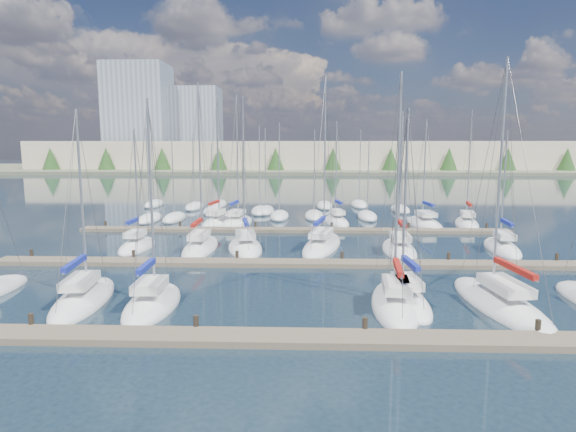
{
  "coord_description": "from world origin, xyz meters",
  "views": [
    {
      "loc": [
        1.12,
        -18.79,
        8.88
      ],
      "look_at": [
        0.0,
        14.0,
        4.0
      ],
      "focal_mm": 30.0,
      "sensor_mm": 36.0,
      "label": 1
    }
  ],
  "objects_px": {
    "sailboat_j": "(245,247)",
    "sailboat_i": "(200,247)",
    "sailboat_q": "(424,224)",
    "sailboat_r": "(467,224)",
    "sailboat_l": "(399,250)",
    "sailboat_o": "(237,222)",
    "sailboat_m": "(502,248)",
    "sailboat_p": "(336,221)",
    "sailboat_b": "(84,299)",
    "sailboat_c": "(153,304)",
    "sailboat_e": "(405,300)",
    "sailboat_n": "(217,222)",
    "sailboat_k": "(322,245)",
    "sailboat_f": "(499,303)",
    "sailboat_d": "(395,304)",
    "sailboat_h": "(137,246)"
  },
  "relations": [
    {
      "from": "sailboat_o",
      "to": "sailboat_k",
      "type": "bearing_deg",
      "value": -45.97
    },
    {
      "from": "sailboat_d",
      "to": "sailboat_m",
      "type": "distance_m",
      "value": 19.03
    },
    {
      "from": "sailboat_f",
      "to": "sailboat_k",
      "type": "height_order",
      "value": "sailboat_k"
    },
    {
      "from": "sailboat_i",
      "to": "sailboat_k",
      "type": "bearing_deg",
      "value": 6.17
    },
    {
      "from": "sailboat_j",
      "to": "sailboat_i",
      "type": "xyz_separation_m",
      "value": [
        -3.82,
        -0.25,
        0.01
      ]
    },
    {
      "from": "sailboat_f",
      "to": "sailboat_b",
      "type": "relative_size",
      "value": 1.23
    },
    {
      "from": "sailboat_b",
      "to": "sailboat_k",
      "type": "xyz_separation_m",
      "value": [
        14.11,
        15.3,
        0.01
      ]
    },
    {
      "from": "sailboat_d",
      "to": "sailboat_e",
      "type": "height_order",
      "value": "sailboat_d"
    },
    {
      "from": "sailboat_l",
      "to": "sailboat_r",
      "type": "distance_m",
      "value": 16.99
    },
    {
      "from": "sailboat_m",
      "to": "sailboat_l",
      "type": "relative_size",
      "value": 0.88
    },
    {
      "from": "sailboat_o",
      "to": "sailboat_c",
      "type": "xyz_separation_m",
      "value": [
        -0.75,
        -28.1,
        -0.01
      ]
    },
    {
      "from": "sailboat_l",
      "to": "sailboat_q",
      "type": "xyz_separation_m",
      "value": [
        5.41,
        13.58,
        -0.01
      ]
    },
    {
      "from": "sailboat_f",
      "to": "sailboat_r",
      "type": "height_order",
      "value": "sailboat_f"
    },
    {
      "from": "sailboat_e",
      "to": "sailboat_p",
      "type": "bearing_deg",
      "value": 89.89
    },
    {
      "from": "sailboat_m",
      "to": "sailboat_l",
      "type": "distance_m",
      "value": 8.93
    },
    {
      "from": "sailboat_c",
      "to": "sailboat_e",
      "type": "distance_m",
      "value": 14.12
    },
    {
      "from": "sailboat_o",
      "to": "sailboat_m",
      "type": "bearing_deg",
      "value": -20.65
    },
    {
      "from": "sailboat_f",
      "to": "sailboat_d",
      "type": "bearing_deg",
      "value": 177.05
    },
    {
      "from": "sailboat_l",
      "to": "sailboat_p",
      "type": "relative_size",
      "value": 1.01
    },
    {
      "from": "sailboat_p",
      "to": "sailboat_j",
      "type": "bearing_deg",
      "value": -131.22
    },
    {
      "from": "sailboat_n",
      "to": "sailboat_m",
      "type": "bearing_deg",
      "value": -18.23
    },
    {
      "from": "sailboat_n",
      "to": "sailboat_q",
      "type": "relative_size",
      "value": 1.21
    },
    {
      "from": "sailboat_j",
      "to": "sailboat_h",
      "type": "relative_size",
      "value": 1.24
    },
    {
      "from": "sailboat_i",
      "to": "sailboat_r",
      "type": "distance_m",
      "value": 30.08
    },
    {
      "from": "sailboat_d",
      "to": "sailboat_i",
      "type": "xyz_separation_m",
      "value": [
        -13.9,
        14.27,
        0.01
      ]
    },
    {
      "from": "sailboat_j",
      "to": "sailboat_o",
      "type": "height_order",
      "value": "sailboat_o"
    },
    {
      "from": "sailboat_r",
      "to": "sailboat_l",
      "type": "bearing_deg",
      "value": -114.88
    },
    {
      "from": "sailboat_d",
      "to": "sailboat_k",
      "type": "bearing_deg",
      "value": 108.1
    },
    {
      "from": "sailboat_n",
      "to": "sailboat_h",
      "type": "relative_size",
      "value": 1.37
    },
    {
      "from": "sailboat_k",
      "to": "sailboat_b",
      "type": "bearing_deg",
      "value": -120.2
    },
    {
      "from": "sailboat_h",
      "to": "sailboat_n",
      "type": "bearing_deg",
      "value": 71.86
    },
    {
      "from": "sailboat_n",
      "to": "sailboat_q",
      "type": "distance_m",
      "value": 23.23
    },
    {
      "from": "sailboat_p",
      "to": "sailboat_h",
      "type": "bearing_deg",
      "value": -151.53
    },
    {
      "from": "sailboat_m",
      "to": "sailboat_j",
      "type": "height_order",
      "value": "sailboat_j"
    },
    {
      "from": "sailboat_c",
      "to": "sailboat_p",
      "type": "distance_m",
      "value": 31.49
    },
    {
      "from": "sailboat_j",
      "to": "sailboat_p",
      "type": "bearing_deg",
      "value": 47.51
    },
    {
      "from": "sailboat_o",
      "to": "sailboat_l",
      "type": "relative_size",
      "value": 1.22
    },
    {
      "from": "sailboat_f",
      "to": "sailboat_b",
      "type": "distance_m",
      "value": 23.36
    },
    {
      "from": "sailboat_e",
      "to": "sailboat_h",
      "type": "relative_size",
      "value": 1.05
    },
    {
      "from": "sailboat_l",
      "to": "sailboat_i",
      "type": "relative_size",
      "value": 0.84
    },
    {
      "from": "sailboat_d",
      "to": "sailboat_m",
      "type": "relative_size",
      "value": 1.24
    },
    {
      "from": "sailboat_o",
      "to": "sailboat_e",
      "type": "distance_m",
      "value": 30.07
    },
    {
      "from": "sailboat_n",
      "to": "sailboat_c",
      "type": "xyz_separation_m",
      "value": [
        1.49,
        -28.31,
        -0.01
      ]
    },
    {
      "from": "sailboat_o",
      "to": "sailboat_i",
      "type": "height_order",
      "value": "sailboat_o"
    },
    {
      "from": "sailboat_o",
      "to": "sailboat_l",
      "type": "distance_m",
      "value": 20.73
    },
    {
      "from": "sailboat_q",
      "to": "sailboat_r",
      "type": "bearing_deg",
      "value": -2.97
    },
    {
      "from": "sailboat_j",
      "to": "sailboat_b",
      "type": "bearing_deg",
      "value": -128.45
    },
    {
      "from": "sailboat_f",
      "to": "sailboat_h",
      "type": "height_order",
      "value": "sailboat_f"
    },
    {
      "from": "sailboat_b",
      "to": "sailboat_c",
      "type": "height_order",
      "value": "sailboat_c"
    },
    {
      "from": "sailboat_f",
      "to": "sailboat_e",
      "type": "distance_m",
      "value": 5.14
    }
  ]
}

